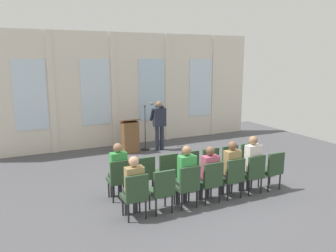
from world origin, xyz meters
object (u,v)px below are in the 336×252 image
Objects in this scene: mic_stand at (145,140)px; chair_r0_c4 at (208,163)px; chair_r0_c3 at (188,166)px; chair_r0_c5 at (227,160)px; audience_r1_c3 at (209,171)px; chair_r1_c6 at (272,168)px; audience_r1_c2 at (186,173)px; audience_r1_c0 at (134,183)px; chair_r0_c2 at (166,170)px; audience_r1_c4 at (231,166)px; audience_r1_c5 at (251,161)px; chair_r1_c4 at (233,176)px; lectern at (130,136)px; chair_r0_c0 at (119,177)px; chair_r1_c0 at (135,193)px; audience_r0_c0 at (118,168)px; chair_r0_c1 at (144,173)px; speaker at (159,122)px; chair_r1_c3 at (211,180)px; chair_r1_c2 at (187,184)px; chair_r0_c6 at (245,157)px; chair_r1_c5 at (253,172)px; chair_r1_c1 at (162,188)px.

mic_stand is 3.66m from chair_r0_c4.
chair_r0_c3 is 1.00× the size of chair_r0_c5.
chair_r1_c6 is (1.74, -0.08, -0.17)m from audience_r1_c3.
audience_r1_c0 is at bearing 179.80° from audience_r1_c2.
audience_r1_c4 reaches higher than chair_r0_c2.
audience_r1_c5 is (0.58, -0.00, 0.03)m from audience_r1_c4.
lectern is at bearing 100.00° from chair_r1_c4.
chair_r1_c0 is (0.00, -1.01, 0.00)m from chair_r0_c0.
mic_stand reaches higher than chair_r1_c0.
audience_r0_c0 is at bearing -120.50° from mic_stand.
audience_r1_c2 is (0.58, -0.93, 0.21)m from chair_r0_c1.
speaker reaches higher than mic_stand.
mic_stand is at bearing 106.62° from chair_r1_c6.
chair_r1_c4 is (2.33, -1.10, -0.19)m from audience_r0_c0.
lectern is 4.59m from chair_r1_c3.
chair_r0_c2 and chair_r1_c0 have the same top height.
audience_r1_c4 is at bearing -38.70° from chair_r0_c2.
chair_r0_c0 is 1.51m from audience_r1_c2.
lectern is 4.59m from chair_r1_c2.
chair_r0_c4 is at bearing 180.00° from chair_r0_c6.
lectern is at bearing 93.63° from chair_r0_c3.
chair_r1_c5 is at bearing -23.53° from chair_r0_c1.
chair_r0_c6 is at bearing 0.00° from chair_r0_c4.
chair_r1_c1 is (0.58, -0.08, -0.18)m from audience_r1_c0.
chair_r1_c5 is at bearing -73.13° from lectern.
audience_r1_c2 is at bearing -121.93° from chair_r0_c3.
chair_r0_c2 is 1.01m from chair_r1_c2.
chair_r1_c6 is at bearing -2.76° from audience_r1_c3.
chair_r1_c1 is (-1.95, -4.45, -0.45)m from speaker.
chair_r0_c6 is (1.97, -3.57, -0.02)m from lectern.
audience_r1_c5 reaches higher than chair_r1_c3.
audience_r1_c0 is at bearing -122.04° from chair_r0_c1.
chair_r0_c2 is 1.17m from chair_r1_c3.
audience_r1_c3 reaches higher than chair_r0_c6.
chair_r0_c0 is 1.00× the size of chair_r1_c6.
chair_r0_c0 and chair_r1_c4 have the same top height.
mic_stand is at bearing 102.51° from chair_r0_c5.
audience_r1_c2 is 2.34m from chair_r1_c6.
chair_r1_c4 is at bearing -2.07° from audience_r1_c0.
lectern is at bearing 66.95° from chair_r0_c0.
chair_r1_c0 is at bearing -114.25° from mic_stand.
audience_r1_c0 is (-3.49, -0.93, 0.18)m from chair_r0_c6.
audience_r1_c5 is (-0.58, -0.93, 0.23)m from chair_r0_c6.
audience_r1_c0 is 2.91m from audience_r1_c5.
audience_r1_c4 reaches higher than chair_r1_c0.
chair_r0_c1 is at bearing 138.94° from chair_r1_c3.
audience_r1_c3 is 1.16m from audience_r1_c5.
chair_r1_c1 and chair_r1_c4 have the same top height.
audience_r1_c5 is at bearing -0.28° from audience_r1_c3.
audience_r1_c0 is 1.16m from audience_r1_c2.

